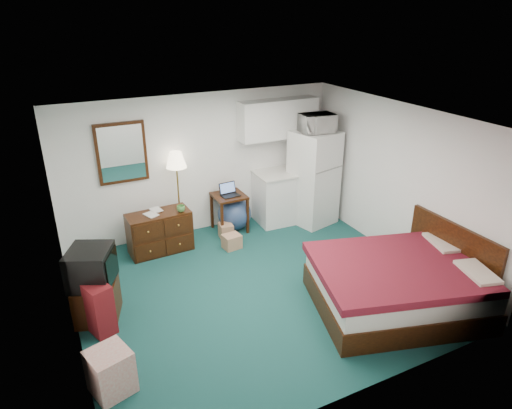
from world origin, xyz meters
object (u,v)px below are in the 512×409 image
bed (397,286)px  dresser (160,232)px  floor_lamp (179,196)px  fridge (314,178)px  kitchen_counter (280,198)px  tv_stand (97,300)px  desk (229,213)px  suitcase (98,308)px

bed → dresser: bearing=145.5°
floor_lamp → fridge: size_ratio=0.90×
dresser → floor_lamp: size_ratio=0.65×
bed → kitchen_counter: bearing=107.3°
kitchen_counter → tv_stand: size_ratio=1.67×
fridge → floor_lamp: bearing=155.9°
floor_lamp → kitchen_counter: 1.96m
dresser → fridge: fridge is taller
tv_stand → dresser: bearing=67.1°
floor_lamp → bed: bearing=-59.0°
floor_lamp → desk: floor_lamp is taller
dresser → floor_lamp: floor_lamp is taller
floor_lamp → tv_stand: (-1.70, -1.72, -0.54)m
dresser → fridge: 2.98m
floor_lamp → suitcase: bearing=-130.6°
kitchen_counter → bed: 3.15m
floor_lamp → kitchen_counter: (1.92, -0.15, -0.32)m
desk → fridge: 1.70m
fridge → suitcase: bearing=-173.3°
kitchen_counter → suitcase: size_ratio=1.40×
tv_stand → suitcase: bearing=-76.0°
tv_stand → kitchen_counter: bearing=41.9°
desk → suitcase: bearing=-144.1°
floor_lamp → bed: size_ratio=0.75×
dresser → kitchen_counter: bearing=1.5°
dresser → fridge: size_ratio=0.58×
desk → tv_stand: bearing=-148.3°
fridge → tv_stand: 4.40m
floor_lamp → tv_stand: floor_lamp is taller
kitchen_counter → bed: kitchen_counter is taller
tv_stand → fridge: bearing=35.4°
kitchen_counter → tv_stand: 3.95m
tv_stand → floor_lamp: bearing=63.9°
desk → bed: bearing=-70.9°
floor_lamp → dresser: bearing=-145.6°
dresser → tv_stand: 1.87m
floor_lamp → bed: floor_lamp is taller
kitchen_counter → suitcase: bearing=-150.6°
floor_lamp → fridge: fridge is taller
kitchen_counter → tv_stand: (-3.62, -1.56, -0.22)m
floor_lamp → kitchen_counter: floor_lamp is taller
fridge → bed: 2.94m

